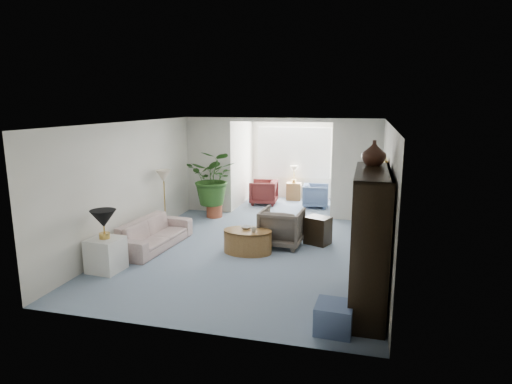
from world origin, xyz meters
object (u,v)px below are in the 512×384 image
(coffee_bowl, at_px, (246,227))
(wingback_chair, at_px, (282,227))
(table_lamp, at_px, (103,219))
(cabinet_urn, at_px, (374,153))
(entertainment_cabinet, at_px, (370,241))
(sunroom_table, at_px, (294,191))
(framed_picture, at_px, (386,173))
(coffee_table, at_px, (248,241))
(sunroom_chair_maroon, at_px, (264,192))
(plant_pot, at_px, (214,211))
(coffee_cup, at_px, (254,230))
(ottoman, at_px, (334,317))
(floor_lamp, at_px, (164,176))
(end_table, at_px, (106,255))
(sofa, at_px, (153,234))
(sunroom_chair_blue, at_px, (316,196))
(side_table_dark, at_px, (318,230))

(coffee_bowl, xyz_separation_m, wingback_chair, (0.61, 0.48, -0.09))
(table_lamp, bearing_deg, cabinet_urn, 2.92)
(entertainment_cabinet, height_order, sunroom_table, entertainment_cabinet)
(coffee_bowl, relative_size, sunroom_table, 0.39)
(framed_picture, distance_m, table_lamp, 4.87)
(coffee_table, xyz_separation_m, sunroom_chair_maroon, (-0.66, 4.12, 0.12))
(coffee_bowl, distance_m, plant_pot, 2.76)
(coffee_bowl, distance_m, sunroom_table, 4.78)
(cabinet_urn, height_order, sunroom_chair_maroon, cabinet_urn)
(table_lamp, distance_m, coffee_cup, 2.71)
(cabinet_urn, distance_m, ottoman, 2.40)
(table_lamp, xyz_separation_m, floor_lamp, (-0.12, 2.55, 0.32))
(end_table, relative_size, floor_lamp, 1.62)
(framed_picture, distance_m, sofa, 4.64)
(wingback_chair, height_order, cabinet_urn, cabinet_urn)
(end_table, xyz_separation_m, sunroom_chair_blue, (2.96, 5.63, 0.03))
(sofa, xyz_separation_m, sunroom_chair_blue, (2.76, 4.28, 0.04))
(end_table, height_order, table_lamp, table_lamp)
(coffee_table, distance_m, sunroom_chair_blue, 4.21)
(cabinet_urn, xyz_separation_m, sunroom_table, (-2.18, 6.16, -1.89))
(coffee_table, xyz_separation_m, sunroom_chair_blue, (0.84, 4.12, 0.10))
(framed_picture, xyz_separation_m, ottoman, (-0.63, -2.43, -1.51))
(ottoman, bearing_deg, sofa, 147.25)
(framed_picture, distance_m, wingback_chair, 2.46)
(coffee_table, height_order, sunroom_table, sunroom_table)
(sofa, height_order, table_lamp, table_lamp)
(framed_picture, relative_size, wingback_chair, 0.59)
(coffee_cup, xyz_separation_m, sunroom_table, (-0.06, 4.97, -0.24))
(side_table_dark, xyz_separation_m, entertainment_cabinet, (1.00, -2.67, 0.70))
(framed_picture, relative_size, side_table_dark, 0.88)
(cabinet_urn, distance_m, sunroom_chair_blue, 5.89)
(wingback_chair, distance_m, plant_pot, 2.78)
(sofa, relative_size, coffee_bowl, 9.55)
(sofa, distance_m, wingback_chair, 2.59)
(entertainment_cabinet, bearing_deg, end_table, 176.40)
(entertainment_cabinet, distance_m, ottoman, 1.20)
(end_table, height_order, sunroom_table, end_table)
(end_table, distance_m, sunroom_chair_maroon, 5.82)
(table_lamp, xyz_separation_m, entertainment_cabinet, (4.38, -0.28, 0.05))
(sofa, distance_m, coffee_bowl, 1.90)
(ottoman, bearing_deg, sunroom_chair_maroon, 110.62)
(sunroom_chair_blue, bearing_deg, sunroom_chair_maroon, 85.97)
(framed_picture, relative_size, coffee_bowl, 2.45)
(floor_lamp, bearing_deg, sunroom_chair_blue, 45.06)
(table_lamp, bearing_deg, ottoman, -15.23)
(coffee_bowl, xyz_separation_m, side_table_dark, (1.31, 0.78, -0.19))
(end_table, xyz_separation_m, side_table_dark, (3.38, 2.40, -0.01))
(side_table_dark, bearing_deg, entertainment_cabinet, -69.44)
(coffee_table, bearing_deg, side_table_dark, 35.10)
(coffee_cup, bearing_deg, plant_pot, 124.22)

